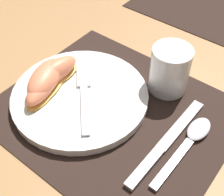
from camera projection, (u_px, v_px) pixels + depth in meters
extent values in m
plane|color=#A37547|center=(114.00, 113.00, 0.58)|extent=(3.00, 3.00, 0.00)
cube|color=black|center=(114.00, 112.00, 0.58)|extent=(0.41, 0.35, 0.00)
cube|color=black|center=(222.00, 3.00, 0.85)|extent=(0.41, 0.35, 0.00)
cylinder|color=white|center=(80.00, 96.00, 0.59)|extent=(0.26, 0.26, 0.02)
cylinder|color=silver|center=(170.00, 70.00, 0.59)|extent=(0.08, 0.08, 0.09)
cylinder|color=#F9AD19|center=(167.00, 82.00, 0.61)|extent=(0.06, 0.06, 0.03)
cube|color=silver|center=(145.00, 167.00, 0.49)|extent=(0.02, 0.09, 0.01)
cube|color=silver|center=(181.00, 125.00, 0.55)|extent=(0.02, 0.13, 0.01)
cube|color=silver|center=(172.00, 163.00, 0.50)|extent=(0.02, 0.11, 0.01)
ellipsoid|color=silver|center=(199.00, 129.00, 0.54)|extent=(0.03, 0.06, 0.01)
cube|color=silver|center=(85.00, 110.00, 0.56)|extent=(0.09, 0.09, 0.00)
cube|color=silver|center=(83.00, 74.00, 0.62)|extent=(0.07, 0.07, 0.00)
ellipsoid|color=#F7C656|center=(57.00, 77.00, 0.61)|extent=(0.05, 0.11, 0.01)
ellipsoid|color=#F4845B|center=(55.00, 71.00, 0.60)|extent=(0.05, 0.10, 0.04)
ellipsoid|color=#F7C656|center=(47.00, 84.00, 0.60)|extent=(0.09, 0.12, 0.01)
ellipsoid|color=#F4845B|center=(45.00, 78.00, 0.59)|extent=(0.08, 0.12, 0.04)
ellipsoid|color=#F7C656|center=(46.00, 88.00, 0.59)|extent=(0.08, 0.14, 0.01)
ellipsoid|color=#F4845B|center=(45.00, 82.00, 0.58)|extent=(0.08, 0.13, 0.03)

